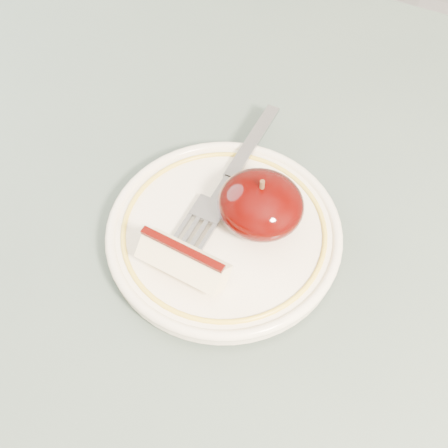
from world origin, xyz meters
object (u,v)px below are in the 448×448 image
at_px(table, 155,321).
at_px(plate, 224,233).
at_px(apple_half, 261,204).
at_px(fork, 229,179).

xyz_separation_m(table, plate, (0.05, 0.06, 0.10)).
bearing_deg(apple_half, fork, 148.15).
relative_size(table, plate, 4.50).
distance_m(apple_half, fork, 0.05).
bearing_deg(table, plate, 51.83).
height_order(plate, apple_half, apple_half).
relative_size(plate, fork, 1.07).
distance_m(table, plate, 0.12).
xyz_separation_m(apple_half, fork, (-0.04, 0.03, -0.02)).
bearing_deg(apple_half, plate, -134.58).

